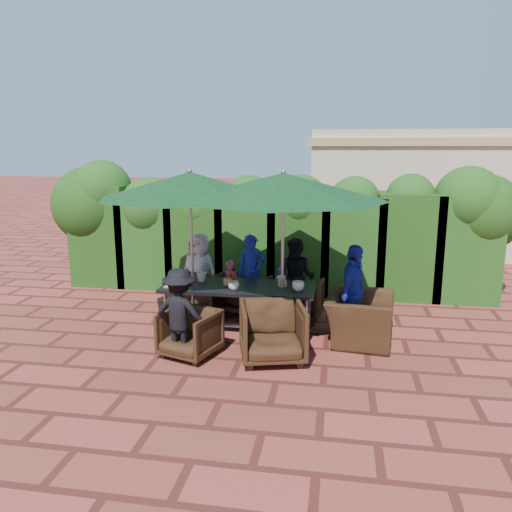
% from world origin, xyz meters
% --- Properties ---
extents(ground, '(80.00, 80.00, 0.00)m').
position_xyz_m(ground, '(0.00, 0.00, 0.00)').
color(ground, maroon).
rests_on(ground, ground).
extents(dining_table, '(2.25, 0.90, 0.75)m').
position_xyz_m(dining_table, '(-0.20, -0.15, 0.67)').
color(dining_table, black).
rests_on(dining_table, ground).
extents(umbrella_left, '(2.73, 2.73, 2.46)m').
position_xyz_m(umbrella_left, '(-0.92, -0.12, 2.21)').
color(umbrella_left, gray).
rests_on(umbrella_left, ground).
extents(umbrella_right, '(2.96, 2.96, 2.46)m').
position_xyz_m(umbrella_right, '(0.45, -0.19, 2.21)').
color(umbrella_right, gray).
rests_on(umbrella_right, ground).
extents(chair_far_left, '(0.96, 0.93, 0.80)m').
position_xyz_m(chair_far_left, '(-1.02, 0.89, 0.40)').
color(chair_far_left, black).
rests_on(chair_far_left, ground).
extents(chair_far_mid, '(0.86, 0.84, 0.70)m').
position_xyz_m(chair_far_mid, '(-0.28, 0.85, 0.35)').
color(chair_far_mid, black).
rests_on(chair_far_mid, ground).
extents(chair_far_right, '(0.79, 0.75, 0.72)m').
position_xyz_m(chair_far_right, '(0.64, 0.70, 0.36)').
color(chair_far_right, black).
rests_on(chair_far_right, ground).
extents(chair_near_left, '(0.84, 0.82, 0.70)m').
position_xyz_m(chair_near_left, '(-0.69, -1.08, 0.35)').
color(chair_near_left, black).
rests_on(chair_near_left, ground).
extents(chair_near_right, '(0.99, 0.95, 0.84)m').
position_xyz_m(chair_near_right, '(0.42, -1.02, 0.42)').
color(chair_near_right, black).
rests_on(chair_near_right, ground).
extents(chair_end_right, '(0.80, 1.12, 0.92)m').
position_xyz_m(chair_end_right, '(1.57, -0.16, 0.46)').
color(chair_end_right, black).
rests_on(chair_end_right, ground).
extents(adult_far_left, '(0.74, 0.53, 1.35)m').
position_xyz_m(adult_far_left, '(-1.08, 0.80, 0.68)').
color(adult_far_left, silver).
rests_on(adult_far_left, ground).
extents(adult_far_mid, '(0.56, 0.49, 1.34)m').
position_xyz_m(adult_far_mid, '(-0.20, 0.88, 0.67)').
color(adult_far_mid, '#1B2796').
rests_on(adult_far_mid, ground).
extents(adult_far_right, '(0.70, 0.53, 1.30)m').
position_xyz_m(adult_far_right, '(0.57, 0.83, 0.65)').
color(adult_far_right, black).
rests_on(adult_far_right, ground).
extents(adult_near_left, '(0.81, 0.43, 1.22)m').
position_xyz_m(adult_near_left, '(-0.79, -1.17, 0.61)').
color(adult_near_left, black).
rests_on(adult_near_left, ground).
extents(adult_end_right, '(0.64, 0.91, 1.40)m').
position_xyz_m(adult_end_right, '(1.46, -0.07, 0.70)').
color(adult_end_right, '#1B2796').
rests_on(adult_end_right, ground).
extents(child_left, '(0.39, 0.36, 0.90)m').
position_xyz_m(child_left, '(-0.56, 0.80, 0.45)').
color(child_left, '#CF4973').
rests_on(child_left, ground).
extents(child_right, '(0.29, 0.24, 0.79)m').
position_xyz_m(child_right, '(0.31, 0.93, 0.40)').
color(child_right, '#724597').
rests_on(child_right, ground).
extents(pedestrian_a, '(1.78, 0.81, 1.84)m').
position_xyz_m(pedestrian_a, '(1.50, 4.26, 0.92)').
color(pedestrian_a, green).
rests_on(pedestrian_a, ground).
extents(pedestrian_b, '(0.86, 0.56, 1.71)m').
position_xyz_m(pedestrian_b, '(2.60, 4.44, 0.85)').
color(pedestrian_b, '#CF4973').
rests_on(pedestrian_b, ground).
extents(pedestrian_c, '(1.10, 1.23, 1.79)m').
position_xyz_m(pedestrian_c, '(3.57, 4.29, 0.89)').
color(pedestrian_c, gray).
rests_on(pedestrian_c, ground).
extents(cup_a, '(0.17, 0.17, 0.13)m').
position_xyz_m(cup_a, '(-1.09, -0.27, 0.82)').
color(cup_a, beige).
rests_on(cup_a, dining_table).
extents(cup_b, '(0.15, 0.15, 0.14)m').
position_xyz_m(cup_b, '(-0.81, -0.03, 0.82)').
color(cup_b, beige).
rests_on(cup_b, dining_table).
extents(cup_c, '(0.16, 0.16, 0.13)m').
position_xyz_m(cup_c, '(-0.23, -0.39, 0.81)').
color(cup_c, beige).
rests_on(cup_c, dining_table).
extents(cup_d, '(0.13, 0.13, 0.12)m').
position_xyz_m(cup_d, '(0.41, 0.04, 0.81)').
color(cup_d, beige).
rests_on(cup_d, dining_table).
extents(cup_e, '(0.17, 0.17, 0.14)m').
position_xyz_m(cup_e, '(0.69, -0.28, 0.82)').
color(cup_e, beige).
rests_on(cup_e, dining_table).
extents(ketchup_bottle, '(0.04, 0.04, 0.17)m').
position_xyz_m(ketchup_bottle, '(-0.30, -0.11, 0.83)').
color(ketchup_bottle, '#B20C0A').
rests_on(ketchup_bottle, dining_table).
extents(sauce_bottle, '(0.04, 0.04, 0.17)m').
position_xyz_m(sauce_bottle, '(-0.34, -0.05, 0.83)').
color(sauce_bottle, '#4C230C').
rests_on(sauce_bottle, dining_table).
extents(serving_tray, '(0.35, 0.25, 0.02)m').
position_xyz_m(serving_tray, '(-1.09, -0.33, 0.76)').
color(serving_tray, '#A98452').
rests_on(serving_tray, dining_table).
extents(number_block_left, '(0.12, 0.06, 0.10)m').
position_xyz_m(number_block_left, '(-0.37, -0.16, 0.80)').
color(number_block_left, tan).
rests_on(number_block_left, dining_table).
extents(number_block_right, '(0.12, 0.06, 0.10)m').
position_xyz_m(number_block_right, '(0.44, -0.10, 0.80)').
color(number_block_right, tan).
rests_on(number_block_right, dining_table).
extents(hedge_wall, '(9.10, 1.60, 2.52)m').
position_xyz_m(hedge_wall, '(-0.20, 2.32, 1.32)').
color(hedge_wall, '#1A390F').
rests_on(hedge_wall, ground).
extents(building, '(6.20, 3.08, 3.20)m').
position_xyz_m(building, '(3.50, 6.99, 1.61)').
color(building, beige).
rests_on(building, ground).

